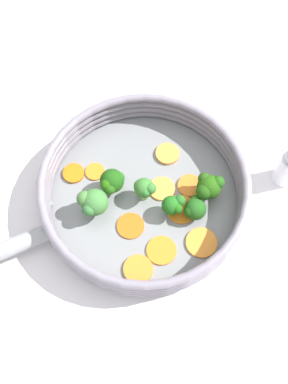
% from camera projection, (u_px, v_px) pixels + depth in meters
% --- Properties ---
extents(ground_plane, '(4.00, 4.00, 0.00)m').
position_uv_depth(ground_plane, '(144.00, 200.00, 0.71)').
color(ground_plane, white).
extents(skillet, '(0.30, 0.30, 0.01)m').
position_uv_depth(skillet, '(144.00, 198.00, 0.70)').
color(skillet, gray).
rests_on(skillet, ground_plane).
extents(skillet_rim_wall, '(0.31, 0.31, 0.05)m').
position_uv_depth(skillet_rim_wall, '(144.00, 189.00, 0.67)').
color(skillet_rim_wall, gray).
rests_on(skillet_rim_wall, skillet).
extents(skillet_rivet_left, '(0.01, 0.01, 0.01)m').
position_uv_depth(skillet_rivet_left, '(50.00, 204.00, 0.69)').
color(skillet_rivet_left, gray).
rests_on(skillet_rivet_left, skillet).
extents(skillet_rivet_right, '(0.01, 0.01, 0.01)m').
position_uv_depth(skillet_rivet_right, '(71.00, 256.00, 0.65)').
color(skillet_rivet_right, gray).
rests_on(skillet_rivet_right, skillet).
extents(carrot_slice_0, '(0.04, 0.04, 0.00)m').
position_uv_depth(carrot_slice_0, '(131.00, 226.00, 0.68)').
color(carrot_slice_0, '#DA5F14').
rests_on(carrot_slice_0, skillet).
extents(carrot_slice_1, '(0.04, 0.04, 0.00)m').
position_uv_depth(carrot_slice_1, '(138.00, 269.00, 0.65)').
color(carrot_slice_1, orange).
rests_on(carrot_slice_1, skillet).
extents(carrot_slice_2, '(0.04, 0.04, 0.01)m').
position_uv_depth(carrot_slice_2, '(167.00, 154.00, 0.73)').
color(carrot_slice_2, '#F5943A').
rests_on(carrot_slice_2, skillet).
extents(carrot_slice_3, '(0.04, 0.04, 0.00)m').
position_uv_depth(carrot_slice_3, '(95.00, 172.00, 0.71)').
color(carrot_slice_3, orange).
rests_on(carrot_slice_3, skillet).
extents(carrot_slice_4, '(0.07, 0.07, 0.00)m').
position_uv_depth(carrot_slice_4, '(201.00, 243.00, 0.66)').
color(carrot_slice_4, orange).
rests_on(carrot_slice_4, skillet).
extents(carrot_slice_5, '(0.05, 0.05, 0.01)m').
position_uv_depth(carrot_slice_5, '(74.00, 173.00, 0.71)').
color(carrot_slice_5, orange).
rests_on(carrot_slice_5, skillet).
extents(carrot_slice_6, '(0.06, 0.06, 0.00)m').
position_uv_depth(carrot_slice_6, '(162.00, 189.00, 0.70)').
color(carrot_slice_6, '#F9993C').
rests_on(carrot_slice_6, skillet).
extents(carrot_slice_7, '(0.05, 0.05, 0.00)m').
position_uv_depth(carrot_slice_7, '(190.00, 186.00, 0.70)').
color(carrot_slice_7, orange).
rests_on(carrot_slice_7, skillet).
extents(carrot_slice_8, '(0.07, 0.07, 0.00)m').
position_uv_depth(carrot_slice_8, '(182.00, 208.00, 0.69)').
color(carrot_slice_8, orange).
rests_on(carrot_slice_8, skillet).
extents(carrot_slice_9, '(0.06, 0.06, 0.00)m').
position_uv_depth(carrot_slice_9, '(161.00, 250.00, 0.66)').
color(carrot_slice_9, orange).
rests_on(carrot_slice_9, skillet).
extents(broccoli_floret_0, '(0.04, 0.03, 0.05)m').
position_uv_depth(broccoli_floret_0, '(147.00, 188.00, 0.67)').
color(broccoli_floret_0, '#7DB166').
rests_on(broccoli_floret_0, skillet).
extents(broccoli_floret_1, '(0.04, 0.04, 0.05)m').
position_uv_depth(broccoli_floret_1, '(209.00, 187.00, 0.67)').
color(broccoli_floret_1, '#659746').
rests_on(broccoli_floret_1, skillet).
extents(broccoli_floret_2, '(0.05, 0.05, 0.05)m').
position_uv_depth(broccoli_floret_2, '(93.00, 203.00, 0.66)').
color(broccoli_floret_2, '#87B45C').
rests_on(broccoli_floret_2, skillet).
extents(broccoli_floret_3, '(0.03, 0.03, 0.04)m').
position_uv_depth(broccoli_floret_3, '(173.00, 206.00, 0.66)').
color(broccoli_floret_3, '#7C935E').
rests_on(broccoli_floret_3, skillet).
extents(broccoli_floret_4, '(0.04, 0.04, 0.05)m').
position_uv_depth(broccoli_floret_4, '(112.00, 182.00, 0.67)').
color(broccoli_floret_4, '#8AB661').
rests_on(broccoli_floret_4, skillet).
extents(broccoli_floret_5, '(0.03, 0.04, 0.04)m').
position_uv_depth(broccoli_floret_5, '(195.00, 208.00, 0.67)').
color(broccoli_floret_5, '#678C4E').
rests_on(broccoli_floret_5, skillet).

